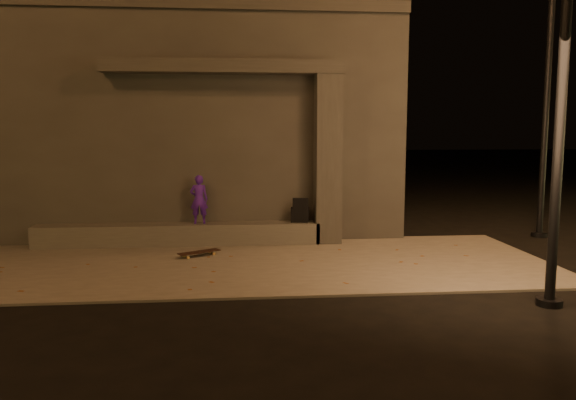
{
  "coord_description": "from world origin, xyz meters",
  "views": [
    {
      "loc": [
        -0.27,
        -8.2,
        2.48
      ],
      "look_at": [
        0.68,
        2.0,
        1.19
      ],
      "focal_mm": 35.0,
      "sensor_mm": 36.0,
      "label": 1
    }
  ],
  "objects": [
    {
      "name": "building",
      "position": [
        -1.0,
        6.49,
        2.61
      ],
      "size": [
        9.0,
        5.1,
        5.22
      ],
      "color": "#3B3836",
      "rests_on": "ground"
    },
    {
      "name": "ground",
      "position": [
        0.0,
        0.0,
        0.0
      ],
      "size": [
        120.0,
        120.0,
        0.0
      ],
      "primitive_type": "plane",
      "color": "black",
      "rests_on": "ground"
    },
    {
      "name": "backpack",
      "position": [
        1.1,
        3.75,
        0.68
      ],
      "size": [
        0.42,
        0.3,
        0.54
      ],
      "rotation": [
        0.0,
        0.0,
        -0.15
      ],
      "color": "black",
      "rests_on": "ledge"
    },
    {
      "name": "skateboarder",
      "position": [
        -1.06,
        3.75,
        1.01
      ],
      "size": [
        0.39,
        0.26,
        1.04
      ],
      "primitive_type": "imported",
      "rotation": [
        0.0,
        0.0,
        3.17
      ],
      "color": "#4A1AAA",
      "rests_on": "ledge"
    },
    {
      "name": "column",
      "position": [
        1.7,
        3.75,
        1.84
      ],
      "size": [
        0.55,
        0.55,
        3.6
      ],
      "primitive_type": "cube",
      "color": "#3B3836",
      "rests_on": "sidewalk"
    },
    {
      "name": "ledge",
      "position": [
        -1.5,
        3.75,
        0.27
      ],
      "size": [
        6.0,
        0.55,
        0.45
      ],
      "primitive_type": "cube",
      "color": "#53514C",
      "rests_on": "sidewalk"
    },
    {
      "name": "sidewalk",
      "position": [
        0.0,
        2.0,
        0.02
      ],
      "size": [
        11.0,
        4.4,
        0.04
      ],
      "primitive_type": "cube",
      "color": "#66605A",
      "rests_on": "ground"
    },
    {
      "name": "street_lamp_2",
      "position": [
        6.77,
        4.09,
        3.94
      ],
      "size": [
        0.36,
        0.36,
        6.92
      ],
      "color": "black",
      "rests_on": "ground"
    },
    {
      "name": "skateboard",
      "position": [
        -1.0,
        2.58,
        0.12
      ],
      "size": [
        0.83,
        0.62,
        0.09
      ],
      "rotation": [
        0.0,
        0.0,
        0.54
      ],
      "color": "black",
      "rests_on": "sidewalk"
    },
    {
      "name": "canopy",
      "position": [
        -0.5,
        3.8,
        3.78
      ],
      "size": [
        5.0,
        0.7,
        0.28
      ],
      "primitive_type": "cube",
      "color": "#3B3836",
      "rests_on": "column"
    }
  ]
}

